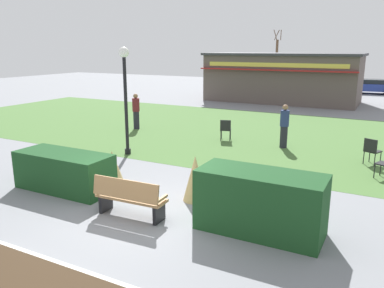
# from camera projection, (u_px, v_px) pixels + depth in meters

# --- Properties ---
(ground_plane) EXTENTS (80.00, 80.00, 0.00)m
(ground_plane) POSITION_uv_depth(u_px,v_px,m) (141.00, 218.00, 8.94)
(ground_plane) COLOR slate
(lawn_patch) EXTENTS (36.00, 12.00, 0.01)m
(lawn_patch) POSITION_uv_depth(u_px,v_px,m) (268.00, 135.00, 17.40)
(lawn_patch) COLOR #446B33
(lawn_patch) RESTS_ON ground_plane
(park_bench) EXTENTS (1.72, 0.60, 0.95)m
(park_bench) POSITION_uv_depth(u_px,v_px,m) (129.00, 198.00, 8.85)
(park_bench) COLOR #9E7547
(park_bench) RESTS_ON ground_plane
(hedge_left) EXTENTS (2.75, 1.10, 1.04)m
(hedge_left) POSITION_uv_depth(u_px,v_px,m) (64.00, 171.00, 10.60)
(hedge_left) COLOR #19421E
(hedge_left) RESTS_ON ground_plane
(hedge_right) EXTENTS (2.62, 1.10, 1.32)m
(hedge_right) POSITION_uv_depth(u_px,v_px,m) (260.00, 202.00, 8.11)
(hedge_right) COLOR #19421E
(hedge_right) RESTS_ON ground_plane
(ornamental_grass_behind_left) EXTENTS (0.70, 0.70, 1.05)m
(ornamental_grass_behind_left) POSITION_uv_depth(u_px,v_px,m) (113.00, 169.00, 10.75)
(ornamental_grass_behind_left) COLOR tan
(ornamental_grass_behind_left) RESTS_ON ground_plane
(ornamental_grass_behind_right) EXTENTS (0.62, 0.62, 1.18)m
(ornamental_grass_behind_right) POSITION_uv_depth(u_px,v_px,m) (195.00, 178.00, 9.82)
(ornamental_grass_behind_right) COLOR tan
(ornamental_grass_behind_right) RESTS_ON ground_plane
(lamppost_mid) EXTENTS (0.36, 0.36, 3.82)m
(lamppost_mid) POSITION_uv_depth(u_px,v_px,m) (125.00, 88.00, 13.70)
(lamppost_mid) COLOR black
(lamppost_mid) RESTS_ON ground_plane
(trash_bin) EXTENTS (0.52, 0.52, 0.87)m
(trash_bin) POSITION_uv_depth(u_px,v_px,m) (271.00, 219.00, 7.85)
(trash_bin) COLOR #2D4233
(trash_bin) RESTS_ON ground_plane
(food_kiosk) EXTENTS (10.73, 4.87, 3.42)m
(food_kiosk) POSITION_uv_depth(u_px,v_px,m) (282.00, 77.00, 27.81)
(food_kiosk) COLOR #594C47
(food_kiosk) RESTS_ON ground_plane
(cafe_chair_east) EXTENTS (0.58, 0.58, 0.89)m
(cafe_chair_east) POSITION_uv_depth(u_px,v_px,m) (372.00, 149.00, 12.86)
(cafe_chair_east) COLOR black
(cafe_chair_east) RESTS_ON ground_plane
(cafe_chair_center) EXTENTS (0.55, 0.55, 0.89)m
(cafe_chair_center) POSITION_uv_depth(u_px,v_px,m) (226.00, 128.00, 16.22)
(cafe_chair_center) COLOR black
(cafe_chair_center) RESTS_ON ground_plane
(person_strolling) EXTENTS (0.34, 0.34, 1.69)m
(person_strolling) POSITION_uv_depth(u_px,v_px,m) (136.00, 111.00, 18.48)
(person_strolling) COLOR #23232D
(person_strolling) RESTS_ON ground_plane
(person_standing) EXTENTS (0.34, 0.34, 1.69)m
(person_standing) POSITION_uv_depth(u_px,v_px,m) (284.00, 126.00, 14.99)
(person_standing) COLOR #23232D
(person_standing) RESTS_ON ground_plane
(parked_car_west_slot) EXTENTS (4.30, 2.24, 1.20)m
(parked_car_west_slot) POSITION_uv_depth(u_px,v_px,m) (307.00, 83.00, 35.25)
(parked_car_west_slot) COLOR maroon
(parked_car_west_slot) RESTS_ON ground_plane
(parked_car_center_slot) EXTENTS (4.36, 2.38, 1.20)m
(parked_car_center_slot) POSITION_uv_depth(u_px,v_px,m) (370.00, 86.00, 32.89)
(parked_car_center_slot) COLOR navy
(parked_car_center_slot) RESTS_ON ground_plane
(tree_right_bg) EXTENTS (0.91, 0.96, 5.70)m
(tree_right_bg) POSITION_uv_depth(u_px,v_px,m) (276.00, 60.00, 43.55)
(tree_right_bg) COLOR brown
(tree_right_bg) RESTS_ON ground_plane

